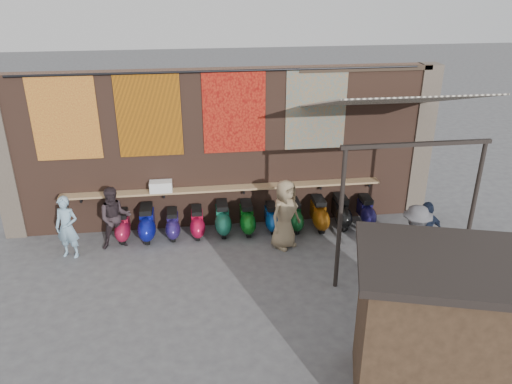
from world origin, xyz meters
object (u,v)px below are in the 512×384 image
scooter_stool_5 (247,218)px  scooter_stool_0 (123,226)px  scooter_stool_7 (294,215)px  diner_left (67,227)px  scooter_stool_3 (197,223)px  scooter_stool_4 (223,219)px  scooter_stool_8 (319,214)px  shopper_grey (414,242)px  scooter_stool_10 (366,211)px  shopper_navy (425,234)px  scooter_stool_9 (341,212)px  market_stall (435,335)px  shopper_tan (285,214)px  scooter_stool_6 (271,218)px  scooter_stool_2 (173,224)px  shelf_box (161,186)px  diner_right (115,218)px  scooter_stool_1 (147,223)px

scooter_stool_5 → scooter_stool_0: bearing=179.4°
scooter_stool_7 → diner_left: size_ratio=0.54×
scooter_stool_3 → scooter_stool_4: scooter_stool_4 is taller
scooter_stool_8 → shopper_grey: shopper_grey is taller
scooter_stool_5 → scooter_stool_4: bearing=176.9°
scooter_stool_0 → scooter_stool_10: (6.18, -0.01, 0.01)m
scooter_stool_4 → scooter_stool_5: 0.61m
shopper_navy → scooter_stool_9: bearing=-71.9°
scooter_stool_9 → market_stall: (-0.32, -5.70, 0.78)m
scooter_stool_3 → shopper_tan: shopper_tan is taller
shopper_tan → scooter_stool_7: bearing=28.8°
scooter_stool_10 → shopper_navy: size_ratio=0.50×
scooter_stool_6 → scooter_stool_2: bearing=-179.0°
scooter_stool_2 → scooter_stool_5: (1.85, 0.02, 0.04)m
shelf_box → diner_right: bearing=-150.0°
scooter_stool_6 → shopper_tan: bearing=-78.3°
scooter_stool_7 → shopper_grey: size_ratio=0.48×
scooter_stool_7 → scooter_stool_2: bearing=-179.7°
scooter_stool_3 → scooter_stool_6: scooter_stool_3 is taller
shelf_box → shopper_navy: shopper_navy is taller
shopper_grey → scooter_stool_4: bearing=-29.2°
scooter_stool_8 → scooter_stool_0: bearing=179.1°
scooter_stool_9 → shopper_grey: bearing=-71.5°
scooter_stool_7 → shopper_navy: (2.52, -2.02, 0.38)m
scooter_stool_8 → scooter_stool_10: 1.27m
shopper_navy → shopper_tan: shopper_tan is taller
scooter_stool_1 → scooter_stool_3: 1.22m
scooter_stool_1 → shopper_tan: bearing=-14.1°
scooter_stool_3 → scooter_stool_10: scooter_stool_10 is taller
shelf_box → shopper_tan: 3.12m
scooter_stool_0 → scooter_stool_1: scooter_stool_1 is taller
scooter_stool_2 → shopper_grey: 5.70m
shopper_grey → scooter_stool_9: bearing=-67.9°
scooter_stool_2 → scooter_stool_1: bearing=179.1°
scooter_stool_8 → shopper_navy: shopper_navy is taller
scooter_stool_8 → scooter_stool_3: bearing=179.5°
scooter_stool_2 → shopper_navy: (5.58, -2.00, 0.42)m
scooter_stool_6 → scooter_stool_1: bearing=-179.4°
scooter_stool_8 → diner_right: (-5.01, -0.29, 0.37)m
diner_left → scooter_stool_2: bearing=30.7°
scooter_stool_0 → scooter_stool_7: bearing=-0.5°
scooter_stool_0 → scooter_stool_8: 4.91m
scooter_stool_10 → diner_left: diner_left is taller
scooter_stool_2 → shopper_tan: size_ratio=0.43×
scooter_stool_7 → diner_left: diner_left is taller
scooter_stool_4 → diner_right: size_ratio=0.54×
scooter_stool_4 → diner_left: 3.66m
shelf_box → scooter_stool_4: bearing=-9.7°
diner_left → shopper_tan: size_ratio=0.88×
diner_left → market_stall: (6.32, -5.07, 0.44)m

